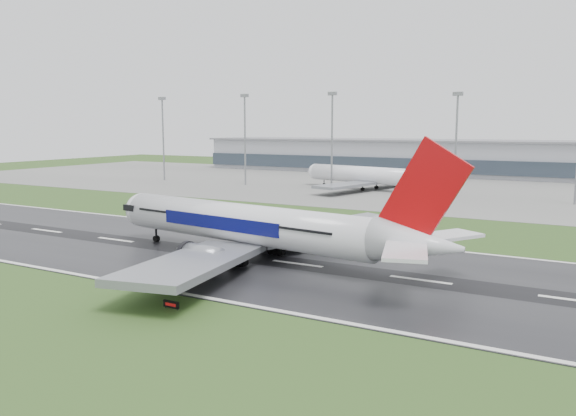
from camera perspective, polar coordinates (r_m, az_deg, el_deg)
The scene contains 11 objects.
ground at distance 102.39m, azimuth -8.99°, elevation -4.26°, with size 520.00×520.00×0.00m, color #284519.
runway at distance 102.38m, azimuth -8.99°, elevation -4.24°, with size 400.00×45.00×0.10m, color black.
apron at distance 213.81m, azimuth 12.16°, elevation 2.11°, with size 400.00×130.00×0.08m, color slate.
terminal at distance 271.03m, azimuth 15.96°, elevation 4.80°, with size 240.00×36.00×15.00m, color #91939C.
main_airliner at distance 91.71m, azimuth -2.53°, elevation 0.65°, with size 66.17×63.02×19.54m, color silver, non-canonical shape.
parked_airliner at distance 198.95m, azimuth 8.08°, elevation 4.16°, with size 56.01×52.14×16.42m, color white, non-canonical shape.
runway_sign at distance 71.10m, azimuth -11.57°, elevation -9.46°, with size 2.30×0.26×1.04m, color black, non-canonical shape.
floodmast_0 at distance 238.14m, azimuth -12.34°, elevation 6.60°, with size 0.64×0.64×32.34m, color gray.
floodmast_1 at distance 213.98m, azimuth -4.31°, elevation 6.62°, with size 0.64×0.64×32.48m, color gray.
floodmast_2 at distance 196.66m, azimuth 4.40°, elevation 6.45°, with size 0.64×0.64×32.22m, color gray.
floodmast_3 at distance 183.13m, azimuth 16.40°, elevation 5.84°, with size 0.64×0.64×31.01m, color gray.
Camera 1 is at (62.10, -78.43, 21.82)m, focal length 35.62 mm.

